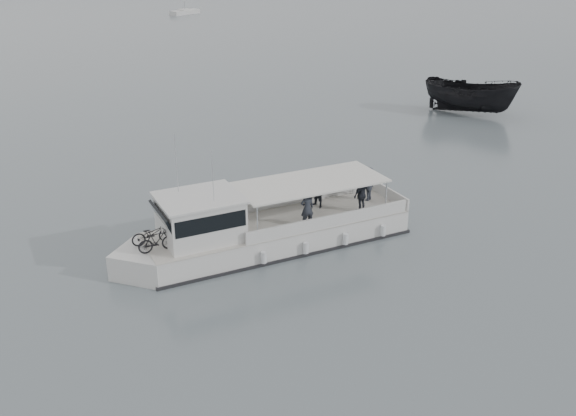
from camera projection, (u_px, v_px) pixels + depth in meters
ground at (198, 263)px, 26.10m from camera, size 1400.00×1400.00×0.00m
tour_boat at (253, 230)px, 26.83m from camera, size 13.10×3.95×5.46m
dark_motorboat at (471, 96)px, 47.25m from camera, size 5.89×7.29×2.69m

